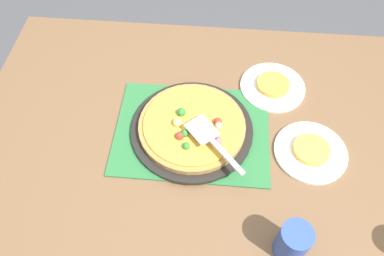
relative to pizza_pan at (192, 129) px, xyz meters
name	(u,v)px	position (x,y,z in m)	size (l,w,h in m)	color
ground_plane	(192,220)	(0.00, 0.00, -0.76)	(8.00, 8.00, 0.00)	#4C4C51
dining_table	(192,150)	(0.00, 0.00, -0.12)	(1.40, 1.00, 0.75)	brown
placemat	(192,131)	(0.00, 0.00, -0.01)	(0.48, 0.36, 0.01)	#2D753D
pizza_pan	(192,129)	(0.00, 0.00, 0.00)	(0.38, 0.38, 0.01)	black
pizza	(192,126)	(0.00, 0.00, 0.02)	(0.33, 0.33, 0.05)	#B78442
plate_near_left	(310,152)	(0.36, -0.05, -0.01)	(0.22, 0.22, 0.01)	white
plate_far_right	(272,87)	(0.26, 0.20, -0.01)	(0.22, 0.22, 0.01)	white
served_slice_left	(312,150)	(0.36, -0.05, 0.01)	(0.11, 0.11, 0.02)	#EAB747
served_slice_right	(273,84)	(0.26, 0.20, 0.01)	(0.11, 0.11, 0.02)	gold
cup_far	(293,242)	(0.28, -0.35, 0.05)	(0.08, 0.08, 0.12)	#3351AD
pizza_server	(212,140)	(0.06, -0.07, 0.06)	(0.18, 0.20, 0.01)	silver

